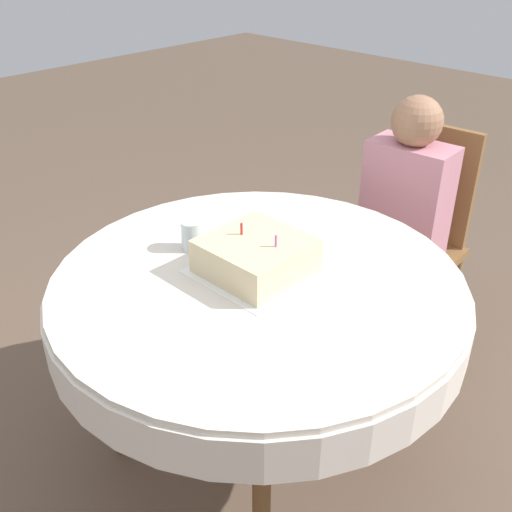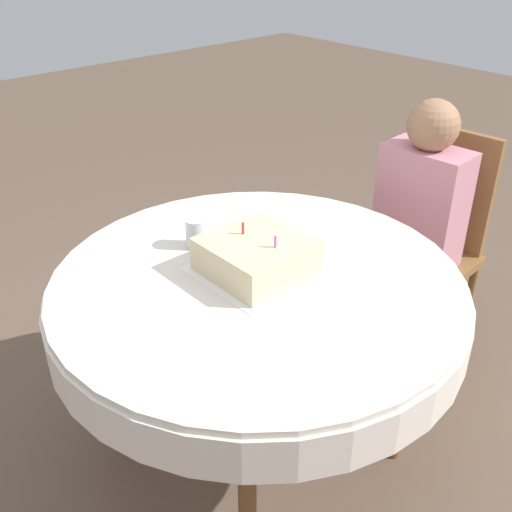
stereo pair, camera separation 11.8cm
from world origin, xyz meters
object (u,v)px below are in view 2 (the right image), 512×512
object	(u,v)px
person	(418,210)
birthday_cake	(256,256)
drinking_glass	(196,233)
chair	(426,238)

from	to	relation	value
person	birthday_cake	world-z (taller)	person
person	birthday_cake	bearing A→B (deg)	-92.55
person	drinking_glass	xyz separation A→B (m)	(-0.24, -0.93, 0.13)
person	chair	bearing A→B (deg)	90.00
chair	drinking_glass	bearing A→B (deg)	-105.97
birthday_cake	drinking_glass	xyz separation A→B (m)	(-0.25, -0.04, -0.01)
chair	birthday_cake	xyz separation A→B (m)	(0.02, -1.00, 0.31)
drinking_glass	chair	bearing A→B (deg)	77.56
birthday_cake	person	bearing A→B (deg)	90.98
birthday_cake	drinking_glass	bearing A→B (deg)	-170.52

